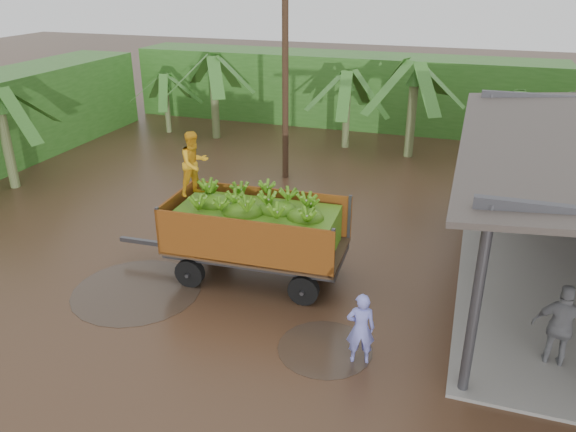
% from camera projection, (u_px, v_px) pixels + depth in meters
% --- Properties ---
extents(ground, '(100.00, 100.00, 0.00)m').
position_uv_depth(ground, '(273.00, 264.00, 15.78)').
color(ground, black).
rests_on(ground, ground).
extents(hedge_north, '(22.00, 3.00, 3.60)m').
position_uv_depth(hedge_north, '(339.00, 89.00, 29.52)').
color(hedge_north, '#2D661E').
rests_on(hedge_north, ground).
extents(banana_trailer, '(6.45, 2.41, 3.84)m').
position_uv_depth(banana_trailer, '(255.00, 229.00, 14.61)').
color(banana_trailer, '#A75A17').
rests_on(banana_trailer, ground).
extents(man_blue, '(0.68, 0.53, 1.64)m').
position_uv_depth(man_blue, '(361.00, 328.00, 11.56)').
color(man_blue, '#7D82E4').
rests_on(man_blue, ground).
extents(man_grey, '(1.16, 0.56, 1.91)m').
position_uv_depth(man_grey, '(561.00, 327.00, 11.37)').
color(man_grey, slate).
rests_on(man_grey, ground).
extents(utility_pole, '(1.20, 0.24, 8.77)m').
position_uv_depth(utility_pole, '(285.00, 63.00, 20.56)').
color(utility_pole, '#47301E').
rests_on(utility_pole, ground).
extents(banana_plants, '(23.88, 20.79, 4.25)m').
position_uv_depth(banana_plants, '(205.00, 130.00, 21.82)').
color(banana_plants, '#2D661E').
rests_on(banana_plants, ground).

